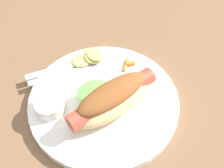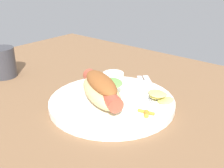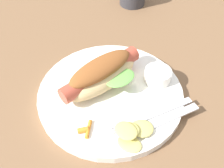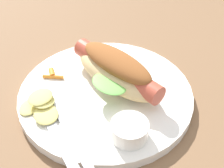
# 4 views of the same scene
# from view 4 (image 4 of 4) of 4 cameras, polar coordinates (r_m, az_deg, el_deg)

# --- Properties ---
(ground_plane) EXTENTS (1.20, 0.90, 0.02)m
(ground_plane) POSITION_cam_4_polar(r_m,az_deg,el_deg) (0.54, -0.36, -1.74)
(ground_plane) COLOR brown
(plate) EXTENTS (0.28, 0.28, 0.02)m
(plate) POSITION_cam_4_polar(r_m,az_deg,el_deg) (0.52, -1.55, -1.93)
(plate) COLOR white
(plate) RESTS_ON ground_plane
(hot_dog) EXTENTS (0.17, 0.14, 0.06)m
(hot_dog) POSITION_cam_4_polar(r_m,az_deg,el_deg) (0.51, 0.94, 2.76)
(hot_dog) COLOR #DBB77A
(hot_dog) RESTS_ON plate
(sauce_ramekin) EXTENTS (0.05, 0.05, 0.03)m
(sauce_ramekin) POSITION_cam_4_polar(r_m,az_deg,el_deg) (0.44, 3.14, -8.24)
(sauce_ramekin) COLOR white
(sauce_ramekin) RESTS_ON plate
(fork) EXTENTS (0.12, 0.12, 0.00)m
(fork) POSITION_cam_4_polar(r_m,az_deg,el_deg) (0.46, -7.82, -8.03)
(fork) COLOR silver
(fork) RESTS_ON plate
(knife) EXTENTS (0.10, 0.10, 0.00)m
(knife) POSITION_cam_4_polar(r_m,az_deg,el_deg) (0.45, -9.40, -9.91)
(knife) COLOR silver
(knife) RESTS_ON plate
(chips_pile) EXTENTS (0.08, 0.07, 0.02)m
(chips_pile) POSITION_cam_4_polar(r_m,az_deg,el_deg) (0.49, -12.70, -3.65)
(chips_pile) COLOR #D8CA68
(chips_pile) RESTS_ON plate
(carrot_garnish) EXTENTS (0.04, 0.02, 0.01)m
(carrot_garnish) POSITION_cam_4_polar(r_m,az_deg,el_deg) (0.55, -10.59, 1.66)
(carrot_garnish) COLOR orange
(carrot_garnish) RESTS_ON plate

